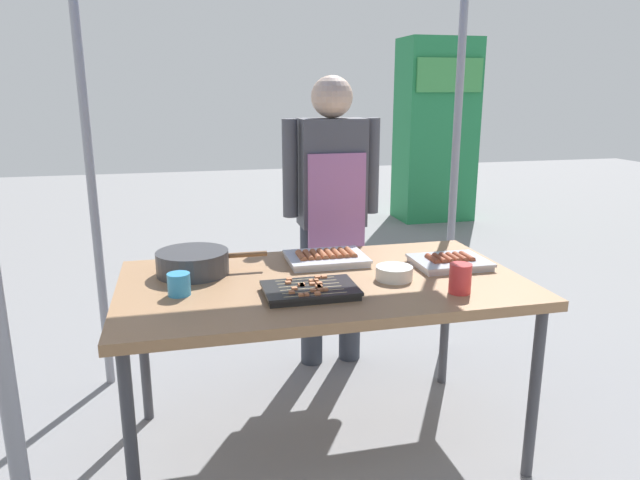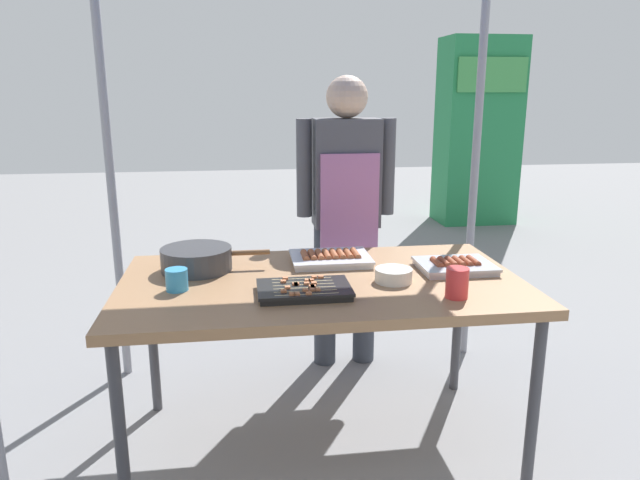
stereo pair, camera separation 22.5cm
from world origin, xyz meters
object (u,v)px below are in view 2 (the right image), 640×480
at_px(stall_table, 322,292).
at_px(tray_pork_links, 330,258).
at_px(cooking_wok, 197,258).
at_px(vendor_woman, 346,201).
at_px(condiment_bowl, 393,275).
at_px(drink_cup_by_wok, 457,283).
at_px(drink_cup_near_edge, 177,280).
at_px(neighbor_stall_left, 478,132).
at_px(tray_grilled_sausages, 455,266).
at_px(tray_meat_skewers, 304,290).

relative_size(stall_table, tray_pork_links, 4.65).
xyz_separation_m(cooking_wok, vendor_woman, (0.74, 0.58, 0.12)).
relative_size(condiment_bowl, drink_cup_by_wok, 1.32).
relative_size(drink_cup_near_edge, neighbor_stall_left, 0.04).
xyz_separation_m(tray_grilled_sausages, condiment_bowl, (-0.30, -0.11, 0.01)).
relative_size(drink_cup_by_wok, neighbor_stall_left, 0.05).
relative_size(drink_cup_near_edge, drink_cup_by_wok, 0.75).
bearing_deg(drink_cup_by_wok, cooking_wok, 153.90).
xyz_separation_m(tray_meat_skewers, condiment_bowl, (0.37, 0.10, 0.01)).
bearing_deg(drink_cup_by_wok, drink_cup_near_edge, 167.81).
relative_size(tray_pork_links, vendor_woman, 0.22).
height_order(stall_table, condiment_bowl, condiment_bowl).
bearing_deg(cooking_wok, drink_cup_near_edge, -103.20).
xyz_separation_m(tray_meat_skewers, tray_pork_links, (0.16, 0.39, 0.00)).
xyz_separation_m(tray_meat_skewers, cooking_wok, (-0.41, 0.36, 0.03)).
bearing_deg(vendor_woman, drink_cup_near_edge, 46.11).
xyz_separation_m(stall_table, tray_meat_skewers, (-0.09, -0.17, 0.07)).
relative_size(tray_meat_skewers, drink_cup_by_wok, 3.08).
bearing_deg(tray_pork_links, drink_cup_by_wok, -52.29).
bearing_deg(tray_meat_skewers, stall_table, 61.56).
height_order(tray_grilled_sausages, vendor_woman, vendor_woman).
bearing_deg(condiment_bowl, cooking_wok, 161.34).
distance_m(tray_meat_skewers, drink_cup_near_edge, 0.48).
bearing_deg(condiment_bowl, drink_cup_by_wok, -48.82).
bearing_deg(stall_table, drink_cup_near_edge, -174.41).
bearing_deg(condiment_bowl, tray_grilled_sausages, 21.04).
height_order(tray_pork_links, drink_cup_near_edge, drink_cup_near_edge).
bearing_deg(neighbor_stall_left, drink_cup_near_edge, -124.81).
relative_size(condiment_bowl, neighbor_stall_left, 0.07).
height_order(tray_pork_links, vendor_woman, vendor_woman).
height_order(tray_meat_skewers, vendor_woman, vendor_woman).
bearing_deg(cooking_wok, drink_cup_by_wok, -26.10).
bearing_deg(neighbor_stall_left, tray_grilled_sausages, -113.56).
bearing_deg(tray_pork_links, neighbor_stall_left, 59.70).
distance_m(tray_grilled_sausages, neighbor_stall_left, 4.48).
height_order(tray_pork_links, cooking_wok, cooking_wok).
bearing_deg(tray_meat_skewers, drink_cup_by_wok, -11.28).
distance_m(vendor_woman, neighbor_stall_left, 3.99).
bearing_deg(stall_table, condiment_bowl, -13.70).
height_order(cooking_wok, condiment_bowl, cooking_wok).
distance_m(condiment_bowl, neighbor_stall_left, 4.71).
bearing_deg(tray_pork_links, condiment_bowl, -54.95).
bearing_deg(drink_cup_by_wok, vendor_woman, 101.86).
bearing_deg(stall_table, neighbor_stall_left, 60.34).
relative_size(tray_pork_links, condiment_bowl, 2.33).
relative_size(tray_grilled_sausages, cooking_wok, 0.68).
distance_m(drink_cup_near_edge, vendor_woman, 1.16).
bearing_deg(tray_pork_links, vendor_woman, 73.02).
distance_m(tray_grilled_sausages, vendor_woman, 0.82).
bearing_deg(drink_cup_by_wok, tray_meat_skewers, 168.72).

